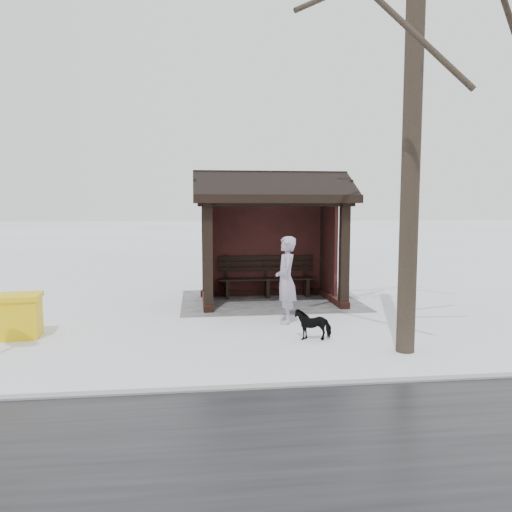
{
  "coord_description": "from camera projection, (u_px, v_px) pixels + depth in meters",
  "views": [
    {
      "loc": [
        1.77,
        11.53,
        2.31
      ],
      "look_at": [
        0.45,
        0.8,
        1.19
      ],
      "focal_mm": 35.0,
      "sensor_mm": 36.0,
      "label": 1
    }
  ],
  "objects": [
    {
      "name": "ground",
      "position": [
        271.0,
        302.0,
        11.84
      ],
      "size": [
        120.0,
        120.0,
        0.0
      ],
      "primitive_type": "plane",
      "color": "white",
      "rests_on": "ground"
    },
    {
      "name": "kerb",
      "position": [
        336.0,
        384.0,
        6.4
      ],
      "size": [
        120.0,
        0.15,
        0.06
      ],
      "primitive_type": "cube",
      "color": "gray",
      "rests_on": "ground"
    },
    {
      "name": "trampled_patch",
      "position": [
        270.0,
        300.0,
        12.03
      ],
      "size": [
        4.2,
        3.2,
        0.02
      ],
      "primitive_type": "cube",
      "color": "gray",
      "rests_on": "ground"
    },
    {
      "name": "bus_shelter",
      "position": [
        270.0,
        211.0,
        11.77
      ],
      "size": [
        3.6,
        2.4,
        3.09
      ],
      "color": "#391915",
      "rests_on": "ground"
    },
    {
      "name": "pedestrian",
      "position": [
        286.0,
        280.0,
        9.7
      ],
      "size": [
        0.47,
        0.66,
        1.7
      ],
      "primitive_type": "imported",
      "rotation": [
        0.0,
        0.0,
        1.46
      ],
      "color": "#A194AD",
      "rests_on": "ground"
    },
    {
      "name": "dog",
      "position": [
        313.0,
        324.0,
        8.59
      ],
      "size": [
        0.64,
        0.35,
        0.52
      ],
      "primitive_type": "imported",
      "rotation": [
        0.0,
        0.0,
        1.45
      ],
      "color": "black",
      "rests_on": "ground"
    },
    {
      "name": "grit_bin",
      "position": [
        11.0,
        316.0,
        8.65
      ],
      "size": [
        1.05,
        0.78,
        0.76
      ],
      "rotation": [
        0.0,
        0.0,
        0.11
      ],
      "color": "yellow",
      "rests_on": "ground"
    }
  ]
}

